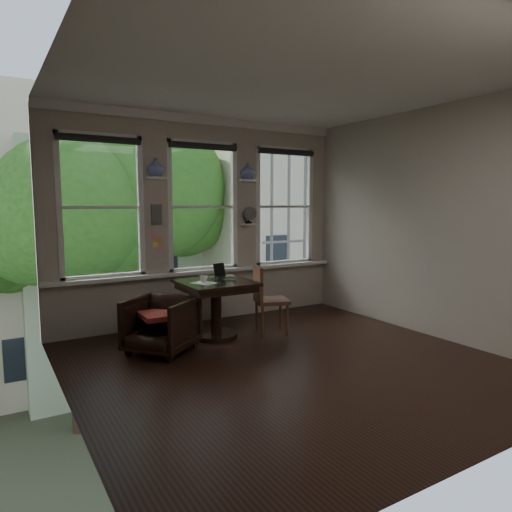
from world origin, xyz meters
TOP-DOWN VIEW (x-y plane):
  - ground at (0.00, 0.00)m, footprint 4.50×4.50m
  - ceiling at (0.00, 0.00)m, footprint 4.50×4.50m
  - wall_back at (0.00, 2.25)m, footprint 4.50×0.00m
  - wall_front at (0.00, -2.25)m, footprint 4.50×0.00m
  - wall_left at (-2.25, 0.00)m, footprint 0.00×4.50m
  - wall_right at (2.25, 0.00)m, footprint 0.00×4.50m
  - window_left at (-1.45, 2.25)m, footprint 1.10×0.12m
  - window_center at (0.00, 2.25)m, footprint 1.10×0.12m
  - window_right at (1.45, 2.25)m, footprint 1.10×0.12m
  - shelf_left at (-0.72, 2.15)m, footprint 0.26×0.16m
  - shelf_right at (0.72, 2.15)m, footprint 0.26×0.16m
  - intercom at (-0.72, 2.18)m, footprint 0.14×0.06m
  - sticky_notes at (-0.72, 2.19)m, footprint 0.16×0.01m
  - desk_fan at (0.72, 2.13)m, footprint 0.20×0.20m
  - vase_left at (-0.72, 2.15)m, footprint 0.24×0.24m
  - vase_right at (0.72, 2.15)m, footprint 0.24×0.24m
  - table at (-0.25, 1.31)m, footprint 0.90×0.90m
  - armchair_left at (-1.07, 1.10)m, footprint 1.01×1.00m
  - cushion_red at (-1.07, 1.10)m, footprint 0.45×0.45m
  - side_chair_right at (0.48, 1.09)m, footprint 0.53×0.53m
  - laptop at (-0.14, 1.28)m, footprint 0.38×0.31m
  - mug at (-0.43, 1.27)m, footprint 0.12×0.12m
  - drinking_glass at (-0.29, 1.04)m, footprint 0.15×0.15m
  - tablet at (-0.15, 1.38)m, footprint 0.17×0.10m
  - papers at (-0.43, 1.24)m, footprint 0.32×0.36m

SIDE VIEW (x-z plane):
  - ground at x=0.00m, z-range 0.00..0.00m
  - armchair_left at x=-1.07m, z-range 0.00..0.66m
  - table at x=-0.25m, z-range 0.00..0.75m
  - cushion_red at x=-1.07m, z-range 0.42..0.48m
  - side_chair_right at x=0.48m, z-range 0.00..0.92m
  - papers at x=-0.43m, z-range 0.75..0.75m
  - laptop at x=-0.14m, z-range 0.75..0.78m
  - mug at x=-0.43m, z-range 0.75..0.84m
  - drinking_glass at x=-0.29m, z-range 0.75..0.85m
  - tablet at x=-0.15m, z-range 0.75..0.97m
  - sticky_notes at x=-0.72m, z-range 1.13..1.37m
  - wall_back at x=0.00m, z-range -0.75..3.75m
  - wall_front at x=0.00m, z-range -0.75..3.75m
  - wall_left at x=-2.25m, z-range -0.75..3.75m
  - wall_right at x=2.25m, z-range -0.75..3.75m
  - desk_fan at x=0.72m, z-range 1.41..1.65m
  - intercom at x=-0.72m, z-range 1.46..1.74m
  - window_left at x=-1.45m, z-range 0.75..2.65m
  - window_center at x=0.00m, z-range 0.75..2.65m
  - window_right at x=1.45m, z-range 0.75..2.65m
  - shelf_left at x=-0.72m, z-range 2.08..2.12m
  - shelf_right at x=0.72m, z-range 2.08..2.12m
  - vase_left at x=-0.72m, z-range 2.12..2.36m
  - vase_right at x=0.72m, z-range 2.12..2.36m
  - ceiling at x=0.00m, z-range 3.00..3.00m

